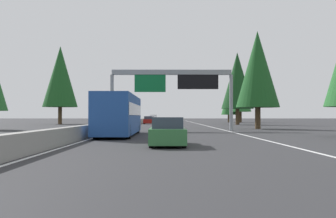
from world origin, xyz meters
name	(u,v)px	position (x,y,z in m)	size (l,w,h in m)	color
ground_plane	(135,125)	(60.00, 0.00, 0.00)	(320.00, 320.00, 0.00)	#2D2D30
median_barrier	(141,121)	(80.00, 0.30, 0.45)	(180.00, 0.56, 0.90)	gray
shoulder_stripe_right	(198,124)	(70.00, -11.52, 0.01)	(160.00, 0.16, 0.01)	silver
shoulder_stripe_median	(140,124)	(70.00, -0.25, 0.01)	(160.00, 0.16, 0.01)	silver
sign_gantry_overhead	(173,82)	(34.99, -6.04, 5.01)	(0.50, 12.68, 6.29)	gray
sedan_near_right	(167,132)	(15.58, -5.35, 0.68)	(4.40, 1.80, 1.47)	#2D6B38
bus_far_center	(120,114)	(25.43, -1.66, 1.72)	(11.50, 2.55, 3.10)	#1E4793
sedan_distant_b	(150,120)	(76.01, -1.93, 0.68)	(4.40, 1.80, 1.47)	slate
pickup_far_left	(153,118)	(106.09, -1.58, 0.91)	(5.60, 2.00, 1.86)	silver
sedan_mid_left	(148,120)	(67.74, -1.96, 0.68)	(4.40, 1.80, 1.47)	maroon
conifer_right_near	(258,69)	(40.38, -16.07, 7.03)	(5.09, 5.09, 11.56)	#4C3823
conifer_right_mid	(237,81)	(61.42, -17.69, 7.65)	(5.54, 5.54, 12.59)	#4C3823
conifer_right_far	(240,93)	(84.06, -22.66, 6.93)	(5.02, 5.02, 11.40)	#4C3823
conifer_right_distant	(229,101)	(85.24, -20.19, 5.01)	(3.64, 3.64, 8.27)	#4C3823
conifer_left_mid	(60,77)	(66.19, 14.37, 8.83)	(6.39, 6.39, 14.51)	#4C3823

